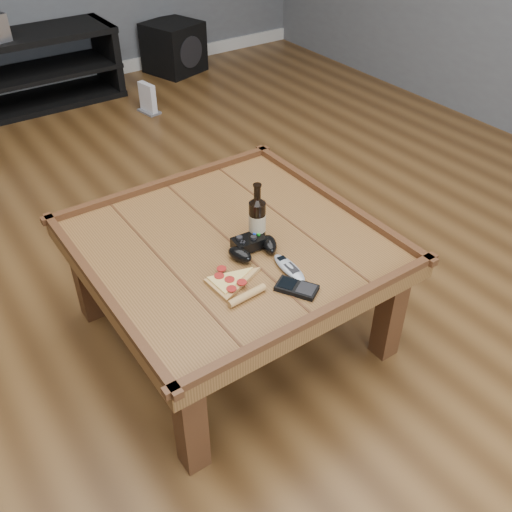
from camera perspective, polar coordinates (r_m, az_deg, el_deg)
ground at (r=2.32m, az=-2.30°, el=-7.55°), size 6.00×6.00×0.00m
baseboard at (r=4.75m, az=-23.09°, el=14.97°), size 5.00×0.02×0.10m
coffee_table at (r=2.06m, az=-2.57°, el=0.16°), size 1.03×1.03×0.48m
media_console at (r=4.46m, az=-22.85°, el=16.44°), size 1.40×0.45×0.50m
beer_bottle at (r=1.98m, az=0.12°, el=3.76°), size 0.06×0.06×0.23m
game_controller at (r=1.96m, az=-0.37°, el=0.98°), size 0.20×0.14×0.05m
pizza_slice at (r=1.83m, az=-2.41°, el=-2.79°), size 0.17×0.26×0.03m
smartphone at (r=1.82m, az=4.10°, el=-3.19°), size 0.13×0.15×0.02m
remote_control at (r=1.89m, az=3.34°, el=-1.20°), size 0.06×0.17×0.02m
subwoofer at (r=4.92m, az=-8.22°, el=19.95°), size 0.48×0.48×0.38m
game_console at (r=4.18m, az=-10.76°, el=15.12°), size 0.12×0.18×0.21m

